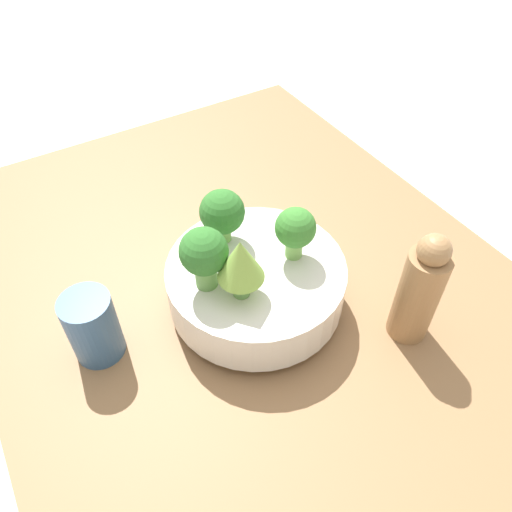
# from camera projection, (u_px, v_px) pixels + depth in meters

# --- Properties ---
(ground_plane) EXTENTS (6.00, 6.00, 0.00)m
(ground_plane) POSITION_uv_depth(u_px,v_px,m) (269.00, 319.00, 0.73)
(ground_plane) COLOR silver
(table) EXTENTS (1.09, 0.74, 0.03)m
(table) POSITION_uv_depth(u_px,v_px,m) (269.00, 313.00, 0.72)
(table) COLOR olive
(table) RESTS_ON ground_plane
(bowl) EXTENTS (0.24, 0.24, 0.08)m
(bowl) POSITION_uv_depth(u_px,v_px,m) (256.00, 283.00, 0.68)
(bowl) COLOR silver
(bowl) RESTS_ON table
(broccoli_floret_right) EXTENTS (0.06, 0.06, 0.08)m
(broccoli_floret_right) POSITION_uv_depth(u_px,v_px,m) (222.00, 213.00, 0.66)
(broccoli_floret_right) COLOR #7AB256
(broccoli_floret_right) RESTS_ON bowl
(broccoli_floret_back) EXTENTS (0.06, 0.06, 0.09)m
(broccoli_floret_back) POSITION_uv_depth(u_px,v_px,m) (204.00, 254.00, 0.60)
(broccoli_floret_back) COLOR #609347
(broccoli_floret_back) RESTS_ON bowl
(broccoli_floret_front) EXTENTS (0.05, 0.05, 0.08)m
(broccoli_floret_front) POSITION_uv_depth(u_px,v_px,m) (295.00, 229.00, 0.64)
(broccoli_floret_front) COLOR #7AB256
(broccoli_floret_front) RESTS_ON bowl
(romanesco_piece_far) EXTENTS (0.06, 0.06, 0.09)m
(romanesco_piece_far) POSITION_uv_depth(u_px,v_px,m) (240.00, 262.00, 0.58)
(romanesco_piece_far) COLOR #609347
(romanesco_piece_far) RESTS_ON bowl
(cup) EXTENTS (0.06, 0.06, 0.10)m
(cup) POSITION_uv_depth(u_px,v_px,m) (93.00, 327.00, 0.63)
(cup) COLOR #33567F
(cup) RESTS_ON table
(pepper_mill) EXTENTS (0.05, 0.05, 0.17)m
(pepper_mill) POSITION_uv_depth(u_px,v_px,m) (420.00, 290.00, 0.62)
(pepper_mill) COLOR #997047
(pepper_mill) RESTS_ON table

